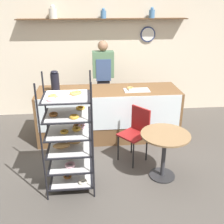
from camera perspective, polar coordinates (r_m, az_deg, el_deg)
The scene contains 9 objects.
ground_plane at distance 4.17m, azimuth 0.50°, elevation -12.11°, with size 14.00×14.00×0.00m, color #4C4742.
back_wall at distance 5.84m, azimuth -1.88°, elevation 12.73°, with size 10.00×0.30×2.70m.
display_counter at distance 4.87m, azimuth -0.77°, elevation -0.38°, with size 2.56×0.78×0.93m.
pastry_rack at distance 3.47m, azimuth -9.27°, elevation -5.77°, with size 0.63×0.55×1.58m.
person_worker at distance 5.28m, azimuth -1.90°, elevation 6.91°, with size 0.41×0.23×1.72m.
cafe_table at distance 3.80m, azimuth 11.38°, elevation -7.02°, with size 0.69×0.69×0.70m.
cafe_chair at distance 4.17m, azimuth 5.36°, elevation -3.67°, with size 0.53×0.53×0.88m.
coffee_carafe at distance 4.66m, azimuth -12.30°, elevation 6.51°, with size 0.15×0.15×0.38m.
donut_tray_counter at distance 4.68m, azimuth 4.86°, elevation 4.87°, with size 0.45×0.26×0.05m.
Camera 1 is at (-0.36, -3.40, 2.40)m, focal length 42.00 mm.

